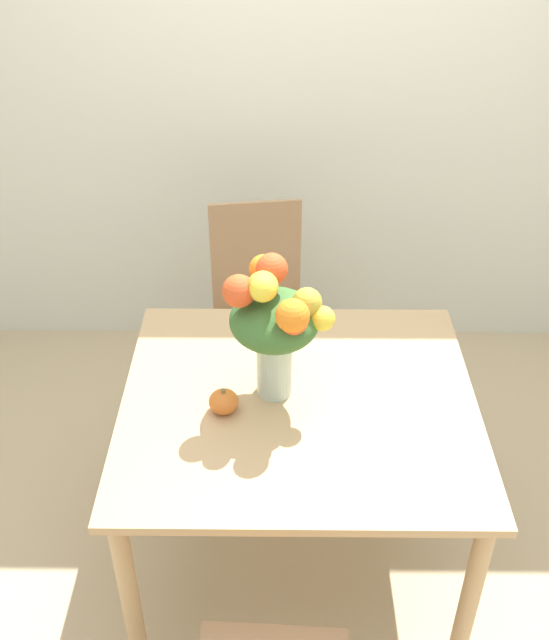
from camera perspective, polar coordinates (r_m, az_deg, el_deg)
name	(u,v)px	position (r m, az deg, el deg)	size (l,w,h in m)	color
ground_plane	(295,549)	(3.05, 1.60, -17.05)	(12.00, 12.00, 0.00)	tan
wall_back	(296,84)	(3.50, 1.62, 17.56)	(8.00, 0.06, 2.70)	silver
dining_table	(299,423)	(2.55, 1.84, -7.82)	(1.17, 1.06, 0.77)	tan
flower_vase	(275,322)	(2.33, 0.05, -0.13)	(0.34, 0.31, 0.51)	#B2CCBC
pumpkin	(224,401)	(2.43, -3.90, -6.21)	(0.10, 0.10, 0.09)	orange
dining_chair_near_window	(259,314)	(3.33, -1.15, 0.48)	(0.47, 0.47, 1.00)	#9E7A56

